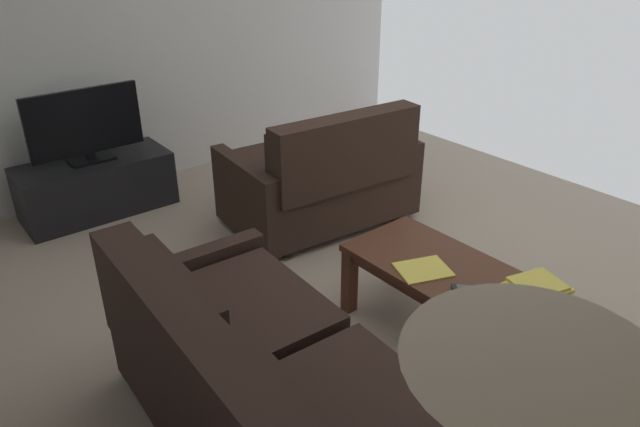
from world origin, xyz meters
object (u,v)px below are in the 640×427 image
loveseat_near (323,176)px  tv_stand (96,186)px  flat_tv (85,125)px  book_stack (537,286)px  coffee_table (450,281)px  loose_magazine (423,270)px  tv_remote (468,288)px  sofa_main (266,395)px

loveseat_near → tv_stand: size_ratio=1.24×
loveseat_near → flat_tv: size_ratio=1.68×
tv_stand → book_stack: bearing=-161.4°
coffee_table → tv_stand: bearing=17.5°
book_stack → loose_magazine: size_ratio=1.13×
loveseat_near → flat_tv: 1.79m
tv_stand → tv_remote: (-2.90, -0.78, 0.24)m
sofa_main → loveseat_near: size_ratio=1.30×
flat_tv → loose_magazine: size_ratio=3.12×
sofa_main → book_stack: 1.44m
loveseat_near → tv_stand: bearing=44.0°
loveseat_near → loose_magazine: loveseat_near is taller
flat_tv → book_stack: size_ratio=2.75×
loveseat_near → coffee_table: 1.51m
flat_tv → loose_magazine: 2.75m
book_stack → tv_remote: book_stack is taller
coffee_table → tv_stand: size_ratio=1.01×
flat_tv → tv_remote: 3.01m
book_stack → loose_magazine: book_stack is taller
coffee_table → flat_tv: 2.88m
sofa_main → tv_stand: bearing=-7.3°
loveseat_near → tv_remote: (-1.64, 0.44, 0.07)m
tv_remote → coffee_table: bearing=-25.9°
loveseat_near → loose_magazine: (-1.37, 0.47, 0.06)m
loveseat_near → sofa_main: bearing=134.1°
tv_stand → coffee_table: bearing=-162.5°
sofa_main → book_stack: size_ratio=6.03×
coffee_table → tv_remote: 0.21m
coffee_table → book_stack: book_stack is taller
sofa_main → tv_stand: sofa_main is taller
tv_stand → loose_magazine: loose_magazine is taller
flat_tv → tv_remote: (-2.90, -0.78, -0.26)m
flat_tv → loose_magazine: flat_tv is taller
loveseat_near → coffee_table: bearing=166.2°
sofa_main → book_stack: bearing=-102.9°
loveseat_near → tv_stand: 1.77m
book_stack → flat_tv: bearing=18.6°
tv_remote → loose_magazine: (0.26, 0.03, -0.01)m
loveseat_near → tv_stand: loveseat_near is taller
book_stack → loose_magazine: (0.47, 0.30, -0.01)m
tv_stand → flat_tv: flat_tv is taller
flat_tv → book_stack: (-3.11, -1.05, -0.25)m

